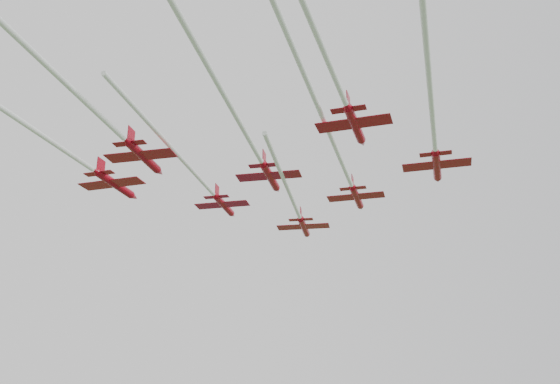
{
  "coord_description": "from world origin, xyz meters",
  "views": [
    {
      "loc": [
        -10.44,
        -90.47,
        21.6
      ],
      "look_at": [
        0.6,
        -2.19,
        55.7
      ],
      "focal_mm": 40.0,
      "sensor_mm": 36.0,
      "label": 1
    }
  ],
  "objects": [
    {
      "name": "jet_row4_right",
      "position": [
        2.33,
        -35.05,
        55.97
      ],
      "size": [
        22.6,
        46.17,
        2.71
      ],
      "rotation": [
        0.0,
        0.0,
        -0.42
      ],
      "color": "#A70617"
    },
    {
      "name": "jet_row2_right",
      "position": [
        7.31,
        -14.27,
        56.49
      ],
      "size": [
        25.81,
        58.73,
        2.7
      ],
      "rotation": [
        0.0,
        0.0,
        -0.38
      ],
      "color": "#A70617"
    },
    {
      "name": "jet_row3_left",
      "position": [
        -30.4,
        -15.19,
        56.09
      ],
      "size": [
        27.78,
        57.8,
        2.95
      ],
      "rotation": [
        0.0,
        0.0,
        -0.42
      ],
      "color": "#A70617"
    },
    {
      "name": "jet_row2_left",
      "position": [
        -11.13,
        -1.05,
        57.12
      ],
      "size": [
        19.09,
        46.25,
        2.71
      ],
      "rotation": [
        0.0,
        0.0,
        -0.34
      ],
      "color": "#A70617"
    },
    {
      "name": "jet_row3_mid",
      "position": [
        -4.73,
        -17.41,
        55.8
      ],
      "size": [
        18.01,
        45.96,
        2.78
      ],
      "rotation": [
        0.0,
        0.0,
        -0.32
      ],
      "color": "#A70617"
    },
    {
      "name": "jet_lead",
      "position": [
        4.51,
        6.05,
        55.63
      ],
      "size": [
        15.67,
        42.95,
        2.78
      ],
      "rotation": [
        0.0,
        0.0,
        -0.29
      ],
      "color": "#A70617"
    },
    {
      "name": "jet_row4_left",
      "position": [
        -23.29,
        -25.65,
        55.29
      ],
      "size": [
        21.36,
        51.75,
        2.79
      ],
      "rotation": [
        0.0,
        0.0,
        -0.35
      ],
      "color": "#A70617"
    },
    {
      "name": "jet_row3_right",
      "position": [
        13.46,
        -32.85,
        54.91
      ],
      "size": [
        27.36,
        61.77,
        2.7
      ],
      "rotation": [
        0.0,
        0.0,
        -0.39
      ],
      "color": "#A70617"
    }
  ]
}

